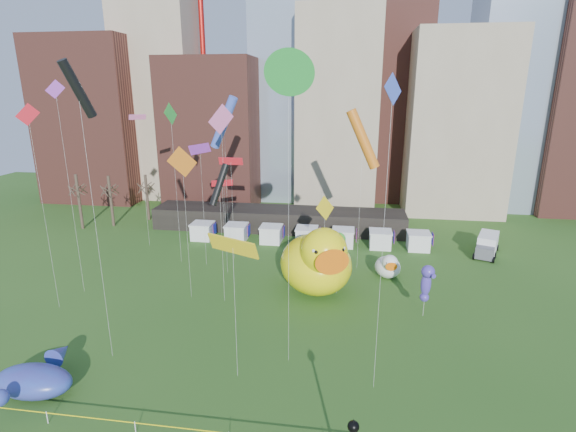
% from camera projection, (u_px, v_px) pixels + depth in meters
% --- Properties ---
extents(skyline, '(101.00, 23.00, 68.00)m').
position_uv_depth(skyline, '(329.00, 85.00, 77.86)').
color(skyline, brown).
rests_on(skyline, ground).
extents(pavilion, '(38.00, 6.00, 3.20)m').
position_uv_depth(pavilion, '(278.00, 219.00, 66.17)').
color(pavilion, black).
rests_on(pavilion, ground).
extents(vendor_tents, '(33.24, 2.80, 2.40)m').
position_uv_depth(vendor_tents, '(307.00, 236.00, 59.92)').
color(vendor_tents, white).
rests_on(vendor_tents, ground).
extents(bare_trees, '(8.44, 6.44, 8.50)m').
position_uv_depth(bare_trees, '(112.00, 200.00, 67.71)').
color(bare_trees, '#382B21').
rests_on(bare_trees, ground).
extents(big_duck, '(10.02, 11.19, 7.82)m').
position_uv_depth(big_duck, '(318.00, 261.00, 44.67)').
color(big_duck, '#FFEF0D').
rests_on(big_duck, ground).
extents(small_duck, '(3.20, 4.10, 3.05)m').
position_uv_depth(small_duck, '(388.00, 266.00, 49.05)').
color(small_duck, white).
rests_on(small_duck, ground).
extents(seahorse_green, '(1.74, 2.02, 6.75)m').
position_uv_depth(seahorse_green, '(338.00, 249.00, 44.24)').
color(seahorse_green, silver).
rests_on(seahorse_green, ground).
extents(seahorse_purple, '(1.62, 1.80, 5.20)m').
position_uv_depth(seahorse_purple, '(426.00, 280.00, 39.96)').
color(seahorse_purple, silver).
rests_on(seahorse_purple, ground).
extents(whale_inflatable, '(5.62, 7.23, 2.48)m').
position_uv_depth(whale_inflatable, '(36.00, 379.00, 30.34)').
color(whale_inflatable, '#3B3289').
rests_on(whale_inflatable, ground).
extents(box_truck, '(4.23, 6.41, 2.56)m').
position_uv_depth(box_truck, '(487.00, 244.00, 56.20)').
color(box_truck, white).
rests_on(box_truck, ground).
extents(kite_0, '(2.70, 1.53, 9.32)m').
position_uv_depth(kite_0, '(222.00, 183.00, 56.59)').
color(kite_0, silver).
rests_on(kite_0, ground).
extents(kite_1, '(2.11, 2.43, 19.21)m').
position_uv_depth(kite_1, '(221.00, 122.00, 46.00)').
color(kite_1, silver).
rests_on(kite_1, ground).
extents(kite_2, '(1.98, 2.25, 14.03)m').
position_uv_depth(kite_2, '(219.00, 185.00, 40.69)').
color(kite_2, silver).
rests_on(kite_2, ground).
extents(kite_3, '(0.53, 2.43, 19.24)m').
position_uv_depth(kite_3, '(171.00, 118.00, 49.14)').
color(kite_3, silver).
rests_on(kite_3, ground).
extents(kite_4, '(1.77, 2.17, 10.01)m').
position_uv_depth(kite_4, '(325.00, 209.00, 45.64)').
color(kite_4, silver).
rests_on(kite_4, ground).
extents(kite_5, '(4.00, 1.71, 20.03)m').
position_uv_depth(kite_5, '(224.00, 122.00, 53.52)').
color(kite_5, silver).
rests_on(kite_5, ground).
extents(kite_6, '(2.16, 2.12, 15.56)m').
position_uv_depth(kite_6, '(182.00, 164.00, 40.95)').
color(kite_6, silver).
rests_on(kite_6, ground).
extents(kite_7, '(1.62, 3.37, 14.69)m').
position_uv_depth(kite_7, '(200.00, 149.00, 49.20)').
color(kite_7, silver).
rests_on(kite_7, ground).
extents(kite_8, '(2.96, 0.49, 12.86)m').
position_uv_depth(kite_8, '(231.00, 162.00, 51.84)').
color(kite_8, silver).
rests_on(kite_8, ground).
extents(kite_9, '(1.81, 1.63, 17.63)m').
position_uv_depth(kite_9, '(138.00, 119.00, 54.99)').
color(kite_9, silver).
rests_on(kite_9, ground).
extents(kite_10, '(1.60, 2.37, 22.62)m').
position_uv_depth(kite_10, '(78.00, 90.00, 29.10)').
color(kite_10, silver).
rests_on(kite_10, ground).
extents(kite_11, '(2.20, 2.58, 23.22)m').
position_uv_depth(kite_11, '(289.00, 73.00, 28.21)').
color(kite_11, silver).
rests_on(kite_11, ground).
extents(kite_12, '(3.95, 2.24, 10.99)m').
position_uv_depth(kite_12, '(233.00, 246.00, 29.55)').
color(kite_12, silver).
rests_on(kite_12, ground).
extents(kite_13, '(1.14, 1.52, 21.59)m').
position_uv_depth(kite_13, '(392.00, 106.00, 25.68)').
color(kite_13, silver).
rests_on(kite_13, ground).
extents(kite_14, '(3.95, 1.20, 18.73)m').
position_uv_depth(kite_14, '(363.00, 139.00, 47.74)').
color(kite_14, silver).
rests_on(kite_14, ground).
extents(kite_15, '(1.52, 0.87, 21.54)m').
position_uv_depth(kite_15, '(57.00, 101.00, 40.61)').
color(kite_15, silver).
rests_on(kite_15, ground).
extents(kite_16, '(1.54, 1.23, 19.53)m').
position_uv_depth(kite_16, '(29.00, 123.00, 37.77)').
color(kite_16, silver).
rests_on(kite_16, ground).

